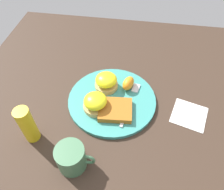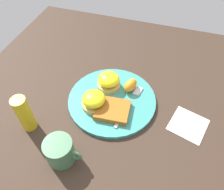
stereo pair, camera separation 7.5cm
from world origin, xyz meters
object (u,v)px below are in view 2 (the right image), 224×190
Objects in this scene: sandwich_benedict_left at (109,81)px; sandwich_benedict_right at (94,101)px; hashbrown_patty at (113,110)px; orange_wedge at (131,85)px; cup at (60,151)px; fork at (130,103)px; condiment_bottle at (24,114)px.

sandwich_benedict_right is (-0.02, -0.10, 0.00)m from sandwich_benedict_left.
sandwich_benedict_right is 0.77× the size of hashbrown_patty.
sandwich_benedict_left reaches higher than orange_wedge.
fork is at bearing 60.01° from cup.
fork is at bearing 21.75° from sandwich_benedict_right.
hashbrown_patty is 0.07m from fork.
cup is at bearing -111.89° from orange_wedge.
cup is at bearing -119.99° from fork.
sandwich_benedict_left and sandwich_benedict_right have the same top height.
sandwich_benedict_right is 0.07m from hashbrown_patty.
sandwich_benedict_left reaches higher than fork.
cup reaches higher than fork.
orange_wedge is 0.31× the size of fork.
fork is (0.05, 0.05, -0.01)m from hashbrown_patty.
hashbrown_patty is at bearing -4.64° from sandwich_benedict_right.
cup reaches higher than orange_wedge.
hashbrown_patty is 0.12m from orange_wedge.
condiment_bottle reaches higher than hashbrown_patty.
sandwich_benedict_left is 0.11m from fork.
orange_wedge is at bearing 68.11° from cup.
condiment_bottle is (-0.24, -0.13, 0.04)m from hashbrown_patty.
condiment_bottle is (-0.19, -0.23, 0.02)m from sandwich_benedict_left.
orange_wedge is at bearing 48.45° from sandwich_benedict_right.
condiment_bottle is at bearing -142.95° from sandwich_benedict_right.
fork is (0.02, -0.06, -0.02)m from orange_wedge.
sandwich_benedict_left is 0.30m from condiment_bottle.
orange_wedge is at bearing 75.27° from hashbrown_patty.
orange_wedge is 0.33m from cup.
sandwich_benedict_left reaches higher than hashbrown_patty.
sandwich_benedict_right is 0.15m from orange_wedge.
condiment_bottle is at bearing 155.47° from cup.
hashbrown_patty is at bearing -104.73° from orange_wedge.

